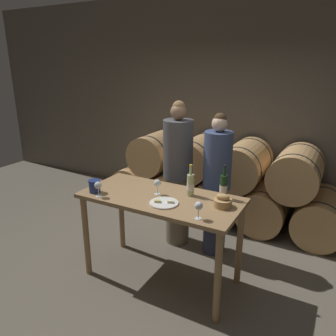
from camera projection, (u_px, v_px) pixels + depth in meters
The scene contains 14 objects.
ground_plane at pixel (161, 277), 3.52m from camera, with size 10.00×10.00×0.00m, color #665E51.
stone_wall_back at pixel (236, 104), 4.93m from camera, with size 10.00×0.12×3.20m.
barrel_stack at pixel (219, 181), 4.78m from camera, with size 3.38×0.90×1.18m.
tasting_table at pixel (161, 208), 3.27m from camera, with size 1.59×0.74×0.95m.
person_left at pixel (178, 174), 3.97m from camera, with size 0.36×0.36×1.79m.
person_right at pixel (217, 185), 3.76m from camera, with size 0.32×0.32×1.69m.
wine_bottle_red at pixel (224, 187), 3.15m from camera, with size 0.07×0.07×0.34m.
wine_bottle_white at pixel (191, 185), 3.22m from camera, with size 0.07×0.07×0.32m.
blue_crock at pixel (94, 186), 3.31m from camera, with size 0.12×0.12×0.13m.
bread_basket at pixel (223, 202), 2.99m from camera, with size 0.17×0.17×0.13m.
cheese_plate at pixel (164, 203), 3.06m from camera, with size 0.27×0.27×0.04m.
wine_glass_far_left at pixel (98, 186), 3.19m from camera, with size 0.07×0.07×0.16m.
wine_glass_left at pixel (157, 183), 3.24m from camera, with size 0.07×0.07×0.16m.
wine_glass_center at pixel (199, 206), 2.73m from camera, with size 0.07×0.07×0.16m.
Camera 1 is at (1.50, -2.58, 2.21)m, focal length 35.00 mm.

